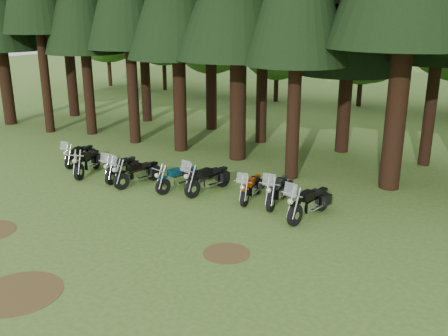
{
  "coord_description": "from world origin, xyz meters",
  "views": [
    {
      "loc": [
        10.99,
        -11.04,
        6.77
      ],
      "look_at": [
        1.85,
        5.0,
        1.0
      ],
      "focal_mm": 40.0,
      "sensor_mm": 36.0,
      "label": 1
    }
  ],
  "objects_px": {
    "motorcycle_2": "(121,168)",
    "motorcycle_5": "(208,180)",
    "motorcycle_6": "(251,188)",
    "motorcycle_0": "(80,155)",
    "motorcycle_1": "(88,163)",
    "motorcycle_3": "(138,173)",
    "motorcycle_4": "(178,179)",
    "motorcycle_7": "(277,191)",
    "motorcycle_8": "(309,204)"
  },
  "relations": [
    {
      "from": "motorcycle_6",
      "to": "motorcycle_7",
      "type": "xyz_separation_m",
      "value": [
        1.04,
        0.09,
        0.05
      ]
    },
    {
      "from": "motorcycle_5",
      "to": "motorcycle_8",
      "type": "relative_size",
      "value": 0.98
    },
    {
      "from": "motorcycle_5",
      "to": "motorcycle_7",
      "type": "bearing_deg",
      "value": 17.34
    },
    {
      "from": "motorcycle_2",
      "to": "motorcycle_4",
      "type": "distance_m",
      "value": 2.84
    },
    {
      "from": "motorcycle_4",
      "to": "motorcycle_6",
      "type": "distance_m",
      "value": 3.05
    },
    {
      "from": "motorcycle_2",
      "to": "motorcycle_6",
      "type": "relative_size",
      "value": 1.04
    },
    {
      "from": "motorcycle_1",
      "to": "motorcycle_3",
      "type": "bearing_deg",
      "value": -20.79
    },
    {
      "from": "motorcycle_0",
      "to": "motorcycle_6",
      "type": "bearing_deg",
      "value": -9.07
    },
    {
      "from": "motorcycle_2",
      "to": "motorcycle_6",
      "type": "xyz_separation_m",
      "value": [
        5.85,
        0.55,
        -0.02
      ]
    },
    {
      "from": "motorcycle_7",
      "to": "motorcycle_6",
      "type": "bearing_deg",
      "value": 177.48
    },
    {
      "from": "motorcycle_3",
      "to": "motorcycle_4",
      "type": "xyz_separation_m",
      "value": [
        1.77,
        0.34,
        -0.04
      ]
    },
    {
      "from": "motorcycle_0",
      "to": "motorcycle_3",
      "type": "bearing_deg",
      "value": -20.66
    },
    {
      "from": "motorcycle_0",
      "to": "motorcycle_2",
      "type": "distance_m",
      "value": 3.17
    },
    {
      "from": "motorcycle_0",
      "to": "motorcycle_7",
      "type": "relative_size",
      "value": 0.9
    },
    {
      "from": "motorcycle_5",
      "to": "motorcycle_6",
      "type": "distance_m",
      "value": 1.84
    },
    {
      "from": "motorcycle_2",
      "to": "motorcycle_5",
      "type": "xyz_separation_m",
      "value": [
        4.01,
        0.43,
        0.04
      ]
    },
    {
      "from": "motorcycle_1",
      "to": "motorcycle_7",
      "type": "bearing_deg",
      "value": -14.17
    },
    {
      "from": "motorcycle_0",
      "to": "motorcycle_4",
      "type": "xyz_separation_m",
      "value": [
        5.93,
        -0.58,
        0.01
      ]
    },
    {
      "from": "motorcycle_2",
      "to": "motorcycle_7",
      "type": "xyz_separation_m",
      "value": [
        6.89,
        0.64,
        0.03
      ]
    },
    {
      "from": "motorcycle_1",
      "to": "motorcycle_8",
      "type": "bearing_deg",
      "value": -18.87
    },
    {
      "from": "motorcycle_5",
      "to": "motorcycle_6",
      "type": "relative_size",
      "value": 1.13
    },
    {
      "from": "motorcycle_6",
      "to": "motorcycle_0",
      "type": "bearing_deg",
      "value": 170.94
    },
    {
      "from": "motorcycle_1",
      "to": "motorcycle_3",
      "type": "relative_size",
      "value": 0.99
    },
    {
      "from": "motorcycle_3",
      "to": "motorcycle_7",
      "type": "distance_m",
      "value": 5.89
    },
    {
      "from": "motorcycle_8",
      "to": "motorcycle_2",
      "type": "bearing_deg",
      "value": -168.9
    },
    {
      "from": "motorcycle_0",
      "to": "motorcycle_3",
      "type": "height_order",
      "value": "motorcycle_3"
    },
    {
      "from": "motorcycle_7",
      "to": "motorcycle_2",
      "type": "bearing_deg",
      "value": 177.84
    },
    {
      "from": "motorcycle_7",
      "to": "motorcycle_8",
      "type": "distance_m",
      "value": 1.63
    },
    {
      "from": "motorcycle_3",
      "to": "motorcycle_8",
      "type": "bearing_deg",
      "value": 16.38
    },
    {
      "from": "motorcycle_2",
      "to": "motorcycle_4",
      "type": "relative_size",
      "value": 1.04
    },
    {
      "from": "motorcycle_1",
      "to": "motorcycle_4",
      "type": "distance_m",
      "value": 4.61
    },
    {
      "from": "motorcycle_6",
      "to": "motorcycle_5",
      "type": "bearing_deg",
      "value": 175.43
    },
    {
      "from": "motorcycle_3",
      "to": "motorcycle_8",
      "type": "height_order",
      "value": "motorcycle_8"
    },
    {
      "from": "motorcycle_0",
      "to": "motorcycle_2",
      "type": "xyz_separation_m",
      "value": [
        3.1,
        -0.68,
        0.02
      ]
    },
    {
      "from": "motorcycle_0",
      "to": "motorcycle_7",
      "type": "distance_m",
      "value": 9.99
    },
    {
      "from": "motorcycle_0",
      "to": "motorcycle_6",
      "type": "height_order",
      "value": "motorcycle_6"
    },
    {
      "from": "motorcycle_1",
      "to": "motorcycle_7",
      "type": "height_order",
      "value": "motorcycle_7"
    },
    {
      "from": "motorcycle_1",
      "to": "motorcycle_5",
      "type": "distance_m",
      "value": 5.81
    },
    {
      "from": "motorcycle_6",
      "to": "motorcycle_4",
      "type": "bearing_deg",
      "value": -179.84
    },
    {
      "from": "motorcycle_4",
      "to": "motorcycle_6",
      "type": "relative_size",
      "value": 1.0
    },
    {
      "from": "motorcycle_4",
      "to": "motorcycle_6",
      "type": "bearing_deg",
      "value": 22.79
    },
    {
      "from": "motorcycle_4",
      "to": "motorcycle_8",
      "type": "relative_size",
      "value": 0.86
    },
    {
      "from": "motorcycle_8",
      "to": "motorcycle_0",
      "type": "bearing_deg",
      "value": -172.21
    },
    {
      "from": "motorcycle_2",
      "to": "motorcycle_3",
      "type": "height_order",
      "value": "motorcycle_3"
    },
    {
      "from": "motorcycle_1",
      "to": "motorcycle_6",
      "type": "xyz_separation_m",
      "value": [
        7.62,
        0.72,
        -0.04
      ]
    },
    {
      "from": "motorcycle_1",
      "to": "motorcycle_2",
      "type": "height_order",
      "value": "motorcycle_2"
    },
    {
      "from": "motorcycle_3",
      "to": "motorcycle_6",
      "type": "distance_m",
      "value": 4.86
    },
    {
      "from": "motorcycle_2",
      "to": "motorcycle_8",
      "type": "relative_size",
      "value": 0.9
    },
    {
      "from": "motorcycle_3",
      "to": "motorcycle_1",
      "type": "bearing_deg",
      "value": -166.3
    },
    {
      "from": "motorcycle_3",
      "to": "motorcycle_7",
      "type": "xyz_separation_m",
      "value": [
        5.83,
        0.87,
        0.01
      ]
    }
  ]
}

